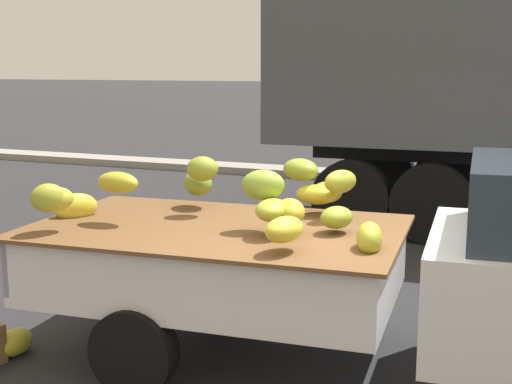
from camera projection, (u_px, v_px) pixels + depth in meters
The scene contains 4 objects.
ground at pixel (352, 380), 5.19m from camera, with size 220.00×220.00×0.00m, color #28282B.
curb_strip at pixel (475, 183), 13.62m from camera, with size 80.00×0.80×0.16m, color gray.
pickup_truck at pixel (482, 272), 4.88m from camera, with size 5.26×2.19×1.70m.
fallen_banana_bunch_near_tailgate at pixel (15, 342), 5.63m from camera, with size 0.35×0.22×0.22m, color gold.
Camera 1 is at (1.21, -4.76, 2.32)m, focal length 48.38 mm.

